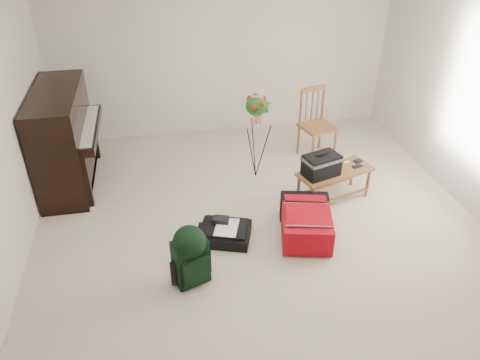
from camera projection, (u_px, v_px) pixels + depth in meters
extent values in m
cube|color=beige|center=(263.00, 238.00, 5.17)|extent=(5.00, 5.50, 0.01)
cube|color=white|center=(272.00, 1.00, 3.83)|extent=(5.00, 5.50, 0.01)
cube|color=silver|center=(223.00, 52.00, 6.78)|extent=(5.00, 0.04, 2.50)
cube|color=black|center=(63.00, 139.00, 5.81)|extent=(0.55, 1.50, 1.25)
cube|color=black|center=(87.00, 129.00, 5.80)|extent=(0.28, 1.30, 0.10)
cube|color=white|center=(86.00, 126.00, 5.78)|extent=(0.22, 1.20, 0.02)
cube|color=black|center=(76.00, 178.00, 6.13)|extent=(0.45, 1.30, 0.10)
cube|color=olive|center=(335.00, 172.00, 5.59)|extent=(0.99, 0.63, 0.04)
cylinder|color=olive|center=(304.00, 196.00, 5.52)|extent=(0.04, 0.04, 0.38)
cylinder|color=olive|center=(297.00, 183.00, 5.76)|extent=(0.04, 0.04, 0.38)
cylinder|color=olive|center=(370.00, 189.00, 5.65)|extent=(0.04, 0.04, 0.38)
cylinder|color=olive|center=(360.00, 177.00, 5.89)|extent=(0.04, 0.04, 0.38)
cube|color=olive|center=(318.00, 127.00, 6.47)|extent=(0.53, 0.53, 0.04)
cylinder|color=olive|center=(308.00, 150.00, 6.42)|extent=(0.04, 0.04, 0.44)
cylinder|color=olive|center=(300.00, 138.00, 6.72)|extent=(0.04, 0.04, 0.44)
cylinder|color=olive|center=(333.00, 148.00, 6.47)|extent=(0.04, 0.04, 0.44)
cylinder|color=olive|center=(324.00, 136.00, 6.78)|extent=(0.04, 0.04, 0.44)
cube|color=olive|center=(317.00, 89.00, 6.35)|extent=(0.38, 0.14, 0.06)
cylinder|color=olive|center=(303.00, 106.00, 6.46)|extent=(0.04, 0.04, 0.53)
cylinder|color=olive|center=(328.00, 104.00, 6.51)|extent=(0.04, 0.04, 0.53)
cube|color=red|center=(306.00, 223.00, 5.12)|extent=(0.68, 0.87, 0.30)
cube|color=black|center=(298.00, 207.00, 5.37)|extent=(0.57, 0.30, 0.32)
cube|color=red|center=(309.00, 214.00, 4.99)|extent=(0.55, 0.54, 0.02)
cube|color=silver|center=(315.00, 226.00, 4.80)|extent=(0.48, 0.12, 0.01)
cube|color=black|center=(225.00, 234.00, 5.13)|extent=(0.65, 0.58, 0.13)
cube|color=black|center=(225.00, 228.00, 5.08)|extent=(0.57, 0.50, 0.03)
cube|color=white|center=(227.00, 227.00, 5.06)|extent=(0.33, 0.38, 0.01)
cube|color=black|center=(219.00, 221.00, 5.10)|extent=(0.20, 0.16, 0.05)
cube|color=black|center=(191.00, 262.00, 4.48)|extent=(0.37, 0.29, 0.49)
cube|color=black|center=(192.00, 272.00, 4.40)|extent=(0.27, 0.14, 0.28)
sphere|color=black|center=(189.00, 242.00, 4.35)|extent=(0.32, 0.32, 0.32)
cube|color=black|center=(182.00, 256.00, 4.57)|extent=(0.05, 0.05, 0.44)
cube|color=black|center=(198.00, 254.00, 4.59)|extent=(0.05, 0.05, 0.44)
cylinder|color=black|center=(257.00, 113.00, 5.78)|extent=(0.01, 0.01, 0.31)
ellipsoid|color=#23561B|center=(257.00, 106.00, 5.73)|extent=(0.29, 0.20, 0.26)
cube|color=red|center=(257.00, 99.00, 5.66)|extent=(0.15, 0.09, 0.08)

